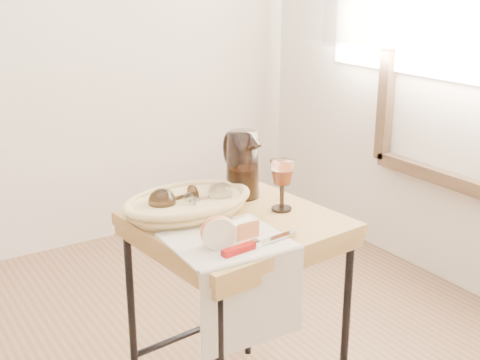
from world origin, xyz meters
TOP-DOWN VIEW (x-y plane):
  - side_table at (0.52, 0.25)m, footprint 0.57×0.57m
  - tea_towel at (0.41, 0.12)m, footprint 0.31×0.28m
  - bread_basket at (0.41, 0.35)m, footprint 0.36×0.26m
  - goblet_lying_a at (0.38, 0.36)m, footprint 0.14×0.09m
  - goblet_lying_b at (0.46, 0.32)m, footprint 0.13×0.08m
  - pitcher at (0.63, 0.39)m, footprint 0.15×0.23m
  - wine_goblet at (0.66, 0.23)m, footprint 0.08×0.08m
  - apple_half at (0.36, 0.10)m, footprint 0.10×0.08m
  - apple_wedge at (0.45, 0.12)m, footprint 0.07×0.04m
  - table_knife at (0.45, 0.05)m, footprint 0.24×0.05m

SIDE VIEW (x-z plane):
  - side_table at x=0.52m, z-range 0.00..0.66m
  - tea_towel at x=0.41m, z-range 0.66..0.67m
  - table_knife at x=0.45m, z-range 0.67..0.69m
  - bread_basket at x=0.41m, z-range 0.66..0.72m
  - apple_wedge at x=0.45m, z-range 0.67..0.72m
  - apple_half at x=0.36m, z-range 0.67..0.76m
  - goblet_lying_b at x=0.46m, z-range 0.68..0.75m
  - goblet_lying_a at x=0.38m, z-range 0.68..0.76m
  - wine_goblet at x=0.66m, z-range 0.66..0.82m
  - pitcher at x=0.63m, z-range 0.64..0.89m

